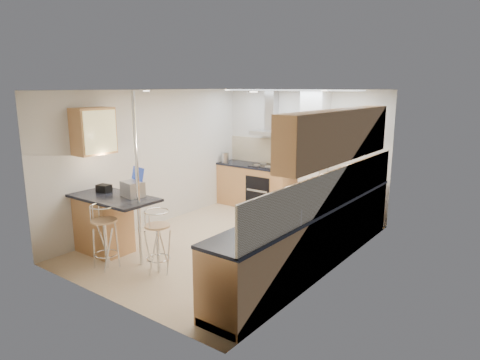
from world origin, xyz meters
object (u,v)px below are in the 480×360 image
Objects in this scene: laptop at (133,189)px; bar_stool_end at (158,241)px; microwave at (318,194)px; bar_stool_near at (105,237)px; bread_bin at (282,217)px.

bar_stool_end is at bearing -3.96° from laptop.
bar_stool_end is at bearing 130.57° from microwave.
laptop is at bearing 116.54° from microwave.
laptop is 0.81m from bar_stool_near.
bar_stool_near is at bearing -138.73° from bread_bin.
bar_stool_near is at bearing -75.44° from laptop.
microwave is 0.54× the size of bar_stool_end.
bread_bin reaches higher than bar_stool_near.
bar_stool_near is 1.04× the size of bar_stool_end.
microwave is at bearing -21.34° from bar_stool_end.
bread_bin is at bearing -51.38° from bar_stool_end.
microwave is 2.35m from bar_stool_end.
bread_bin is (1.73, 0.44, 0.57)m from bar_stool_end.
bar_stool_end is 1.87m from bread_bin.
bar_stool_near is at bearing 140.49° from bar_stool_end.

